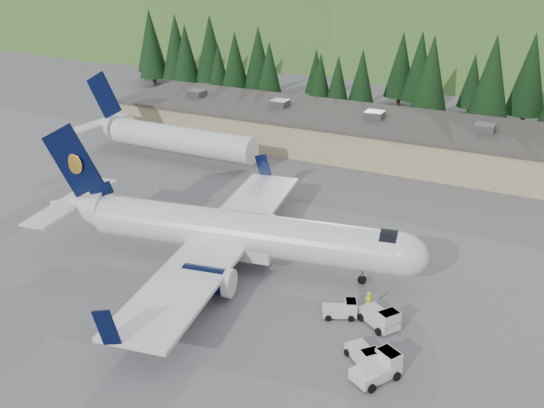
{
  "coord_description": "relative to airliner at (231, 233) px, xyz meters",
  "views": [
    {
      "loc": [
        25.03,
        -43.11,
        27.4
      ],
      "look_at": [
        0.0,
        6.0,
        4.0
      ],
      "focal_mm": 40.0,
      "sensor_mm": 36.0,
      "label": 1
    }
  ],
  "objects": [
    {
      "name": "baggage_tug_c",
      "position": [
        17.29,
        -9.41,
        -2.47
      ],
      "size": [
        3.25,
        3.82,
        1.82
      ],
      "rotation": [
        0.0,
        0.0,
        1.05
      ],
      "color": "silver",
      "rests_on": "ground"
    },
    {
      "name": "baggage_tug_a",
      "position": [
        12.36,
        -3.48,
        -2.63
      ],
      "size": [
        3.03,
        2.47,
        1.45
      ],
      "rotation": [
        0.0,
        0.0,
        0.43
      ],
      "color": "silver",
      "rests_on": "ground"
    },
    {
      "name": "baggage_tug_d",
      "position": [
        15.94,
        -8.41,
        -2.59
      ],
      "size": [
        3.13,
        2.99,
        1.54
      ],
      "rotation": [
        0.0,
        0.0,
        -0.72
      ],
      "color": "silver",
      "rests_on": "ground"
    },
    {
      "name": "baggage_tug_b",
      "position": [
        15.59,
        -3.49,
        -2.49
      ],
      "size": [
        3.7,
        3.27,
        1.78
      ],
      "rotation": [
        0.0,
        0.0,
        -0.59
      ],
      "color": "silver",
      "rests_on": "ground"
    },
    {
      "name": "ramp_worker",
      "position": [
        13.95,
        -1.89,
        -2.37
      ],
      "size": [
        0.79,
        0.77,
        1.83
      ],
      "primitive_type": "imported",
      "rotation": [
        0.0,
        0.0,
        3.88
      ],
      "color": "#EFF914",
      "rests_on": "ground"
    },
    {
      "name": "tree_line",
      "position": [
        -9.76,
        60.18,
        4.52
      ],
      "size": [
        114.1,
        18.32,
        14.3
      ],
      "color": "black",
      "rests_on": "ground"
    },
    {
      "name": "ground",
      "position": [
        1.07,
        0.19,
        -3.28
      ],
      "size": [
        600.0,
        600.0,
        0.0
      ],
      "primitive_type": "plane",
      "color": "#58585D"
    },
    {
      "name": "terminal_building",
      "position": [
        -3.94,
        38.19,
        -0.66
      ],
      "size": [
        71.0,
        17.0,
        6.1
      ],
      "color": "tan",
      "rests_on": "ground"
    },
    {
      "name": "airliner",
      "position": [
        0.0,
        0.0,
        0.0
      ],
      "size": [
        37.05,
        34.95,
        12.32
      ],
      "rotation": [
        0.0,
        0.0,
        0.17
      ],
      "color": "white",
      "rests_on": "ground"
    },
    {
      "name": "second_airliner",
      "position": [
        -23.86,
        22.19,
        0.04
      ],
      "size": [
        27.5,
        11.0,
        10.05
      ],
      "color": "white",
      "rests_on": "ground"
    }
  ]
}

